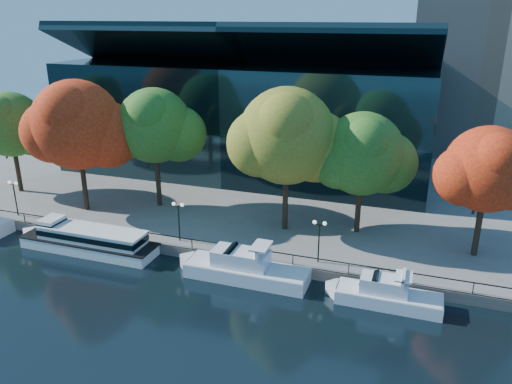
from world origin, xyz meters
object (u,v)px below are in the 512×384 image
at_px(tree_5, 489,171).
at_px(lamp_0, 14,190).
at_px(tree_1, 78,127).
at_px(tree_0, 11,126).
at_px(tree_4, 364,156).
at_px(tour_boat, 85,239).
at_px(lamp_2, 319,232).
at_px(tree_3, 288,138).
at_px(cruiser_far, 384,293).
at_px(tree_2, 156,127).
at_px(lamp_1, 178,213).
at_px(cruiser_near, 241,267).

bearing_deg(tree_5, lamp_0, -172.70).
xyz_separation_m(tree_1, tree_5, (41.44, 2.09, -1.47)).
distance_m(tree_0, tree_1, 12.34).
xyz_separation_m(tree_1, tree_4, (30.28, 3.87, -1.52)).
bearing_deg(tree_0, tour_boat, -30.04).
bearing_deg(lamp_2, lamp_0, 180.00).
height_order(tree_0, tree_3, tree_3).
xyz_separation_m(cruiser_far, tree_2, (-26.74, 11.55, 9.35)).
xyz_separation_m(tree_1, tree_2, (7.23, 3.93, -0.34)).
xyz_separation_m(tree_5, lamp_2, (-13.67, -6.12, -5.21)).
relative_size(tree_1, tree_4, 1.19).
bearing_deg(lamp_1, lamp_2, 0.00).
distance_m(tree_0, tree_4, 42.30).
bearing_deg(cruiser_far, tree_0, 167.43).
bearing_deg(cruiser_far, tree_4, 107.82).
distance_m(cruiser_near, tree_4, 16.35).
bearing_deg(tree_0, tree_3, -0.83).
xyz_separation_m(tree_0, lamp_0, (5.66, -6.66, -5.43)).
bearing_deg(tree_5, lamp_1, -167.52).
distance_m(tree_3, lamp_0, 30.80).
xyz_separation_m(tree_4, lamp_2, (-2.51, -7.90, -5.16)).
bearing_deg(lamp_2, lamp_1, 180.00).
bearing_deg(tree_4, tree_3, -166.36).
distance_m(tour_boat, lamp_0, 12.09).
bearing_deg(cruiser_near, tree_5, 25.68).
height_order(tree_1, lamp_0, tree_1).
bearing_deg(tree_2, tree_1, -151.51).
relative_size(tree_1, tree_3, 1.00).
relative_size(tour_boat, tree_1, 1.05).
relative_size(cruiser_far, tree_2, 0.68).
bearing_deg(tree_4, tour_boat, -156.35).
bearing_deg(cruiser_near, tree_3, 81.41).
xyz_separation_m(tree_0, tree_2, (19.23, 1.30, 0.91)).
xyz_separation_m(tree_1, lamp_1, (13.80, -4.03, -6.68)).
bearing_deg(tree_5, lamp_2, -155.88).
height_order(tree_3, lamp_0, tree_3).
bearing_deg(cruiser_far, tree_1, 167.36).
relative_size(tree_2, lamp_2, 3.40).
bearing_deg(tree_5, tree_3, 179.90).
xyz_separation_m(cruiser_near, tree_0, (-33.63, 10.06, 8.31)).
bearing_deg(tour_boat, lamp_2, 7.93).
bearing_deg(lamp_0, tree_3, 11.81).
bearing_deg(cruiser_near, tour_boat, 179.19).
bearing_deg(lamp_2, tree_3, 127.40).
height_order(tree_3, lamp_2, tree_3).
height_order(tree_2, tree_4, tree_2).
bearing_deg(lamp_1, lamp_0, 180.00).
relative_size(tree_1, tree_5, 1.21).
height_order(tree_0, tree_5, tree_0).
xyz_separation_m(tree_2, tree_3, (15.84, -1.80, 0.41)).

